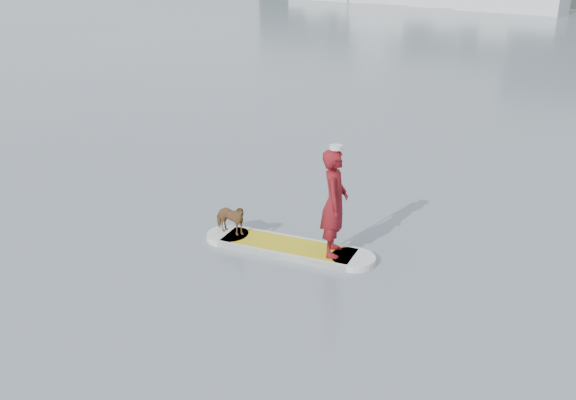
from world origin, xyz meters
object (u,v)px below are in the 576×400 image
Objects in this scene: paddler at (334,203)px; dog at (230,219)px; paddleboard at (288,247)px; sailboat_c at (510,0)px.

dog is at bearing 76.32° from paddler.
paddleboard is at bearing 76.32° from paddler.
dog is at bearing 180.00° from paddleboard.
sailboat_c reaches higher than paddleboard.
dog reaches higher than paddleboard.
paddler reaches higher than dog.
dog is at bearing -74.53° from sailboat_c.
sailboat_c reaches higher than dog.
paddler is at bearing -82.06° from dog.
paddler reaches higher than paddleboard.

